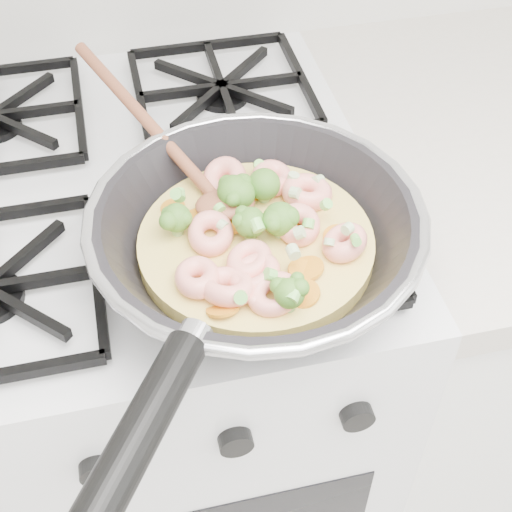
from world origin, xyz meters
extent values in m
cube|color=white|center=(0.00, 1.70, 0.45)|extent=(0.60, 0.60, 0.90)
cube|color=black|center=(0.00, 1.70, 0.91)|extent=(0.56, 0.56, 0.02)
torus|color=silver|center=(0.12, 1.52, 0.98)|extent=(0.34, 0.34, 0.01)
cylinder|color=black|center=(-0.02, 1.31, 0.98)|extent=(0.13, 0.18, 0.03)
cylinder|color=#E7CF64|center=(0.12, 1.52, 0.95)|extent=(0.24, 0.24, 0.02)
ellipsoid|color=brown|center=(0.10, 1.57, 0.97)|extent=(0.07, 0.08, 0.02)
cylinder|color=brown|center=(0.04, 1.70, 0.99)|extent=(0.13, 0.25, 0.07)
torus|color=#FFAB96|center=(0.11, 1.48, 0.97)|extent=(0.07, 0.07, 0.02)
torus|color=#FFAB96|center=(0.11, 1.47, 0.97)|extent=(0.07, 0.08, 0.03)
torus|color=#FFAB96|center=(0.05, 1.47, 0.97)|extent=(0.05, 0.05, 0.02)
torus|color=#FFAB96|center=(0.12, 1.44, 0.97)|extent=(0.06, 0.06, 0.03)
torus|color=#FFAB96|center=(0.16, 1.52, 0.97)|extent=(0.07, 0.07, 0.03)
torus|color=#FFAB96|center=(0.08, 1.46, 0.97)|extent=(0.08, 0.08, 0.03)
torus|color=#FFAB96|center=(0.20, 1.49, 0.97)|extent=(0.07, 0.07, 0.03)
torus|color=#FFAB96|center=(0.08, 1.53, 0.97)|extent=(0.06, 0.06, 0.02)
torus|color=#FFAB96|center=(0.19, 1.57, 0.97)|extent=(0.07, 0.07, 0.02)
torus|color=#FFAB96|center=(0.16, 1.60, 0.97)|extent=(0.07, 0.07, 0.03)
torus|color=#FFAB96|center=(0.11, 1.61, 0.97)|extent=(0.06, 0.06, 0.04)
ellipsoid|color=#4F862C|center=(0.05, 1.55, 0.98)|extent=(0.04, 0.04, 0.03)
ellipsoid|color=#4F862C|center=(0.12, 1.57, 0.98)|extent=(0.04, 0.04, 0.03)
ellipsoid|color=#4F862C|center=(0.11, 1.57, 0.98)|extent=(0.05, 0.05, 0.03)
ellipsoid|color=#4F862C|center=(0.13, 1.43, 0.98)|extent=(0.04, 0.04, 0.03)
ellipsoid|color=#4F862C|center=(0.12, 1.52, 0.98)|extent=(0.04, 0.04, 0.03)
ellipsoid|color=#4F862C|center=(0.15, 1.52, 0.98)|extent=(0.04, 0.04, 0.03)
ellipsoid|color=#4F862C|center=(0.14, 1.58, 0.98)|extent=(0.04, 0.04, 0.03)
cylinder|color=orange|center=(0.13, 1.59, 0.96)|extent=(0.04, 0.04, 0.01)
cylinder|color=orange|center=(0.15, 1.44, 0.96)|extent=(0.05, 0.05, 0.01)
cylinder|color=orange|center=(0.20, 1.50, 0.96)|extent=(0.04, 0.04, 0.01)
cylinder|color=orange|center=(0.16, 1.47, 0.96)|extent=(0.04, 0.04, 0.01)
cylinder|color=orange|center=(0.15, 1.47, 0.96)|extent=(0.04, 0.04, 0.00)
cylinder|color=orange|center=(0.10, 1.55, 0.96)|extent=(0.04, 0.04, 0.01)
cylinder|color=orange|center=(0.11, 1.47, 0.96)|extent=(0.05, 0.05, 0.01)
cylinder|color=orange|center=(0.07, 1.44, 0.96)|extent=(0.04, 0.04, 0.01)
cylinder|color=orange|center=(0.06, 1.56, 0.96)|extent=(0.04, 0.04, 0.01)
cylinder|color=orange|center=(0.15, 1.53, 0.96)|extent=(0.04, 0.04, 0.01)
cylinder|color=orange|center=(0.16, 1.53, 0.96)|extent=(0.04, 0.04, 0.01)
cylinder|color=orange|center=(0.05, 1.58, 0.96)|extent=(0.03, 0.03, 0.00)
cylinder|color=#B5D495|center=(0.17, 1.58, 0.97)|extent=(0.01, 0.01, 0.01)
cylinder|color=#75CD52|center=(0.17, 1.51, 0.98)|extent=(0.01, 0.01, 0.01)
cylinder|color=#75CD52|center=(0.09, 1.55, 0.98)|extent=(0.01, 0.01, 0.01)
cylinder|color=#75CD52|center=(0.12, 1.51, 0.98)|extent=(0.01, 0.01, 0.01)
cylinder|color=#B5D495|center=(0.14, 1.47, 0.98)|extent=(0.01, 0.01, 0.01)
cylinder|color=#75CD52|center=(0.09, 1.44, 0.98)|extent=(0.01, 0.01, 0.01)
cylinder|color=#75CD52|center=(0.21, 1.47, 0.98)|extent=(0.01, 0.01, 0.01)
cylinder|color=#75CD52|center=(0.12, 1.45, 0.98)|extent=(0.01, 0.01, 0.01)
cylinder|color=#B5D495|center=(0.20, 1.49, 0.98)|extent=(0.01, 0.01, 0.01)
cylinder|color=#75CD52|center=(0.13, 1.42, 0.98)|extent=(0.01, 0.01, 0.01)
cylinder|color=#B5D495|center=(0.20, 1.57, 0.97)|extent=(0.01, 0.01, 0.01)
cylinder|color=#B5D495|center=(0.09, 1.53, 0.97)|extent=(0.01, 0.01, 0.01)
cylinder|color=#75CD52|center=(0.05, 1.57, 0.98)|extent=(0.01, 0.01, 0.01)
cylinder|color=#75CD52|center=(0.19, 1.53, 0.98)|extent=(0.01, 0.01, 0.01)
cylinder|color=#75CD52|center=(0.15, 1.61, 0.97)|extent=(0.01, 0.01, 0.01)
cylinder|color=#B5D495|center=(0.17, 1.56, 0.98)|extent=(0.01, 0.01, 0.01)
cylinder|color=#B5D495|center=(0.18, 1.48, 0.98)|extent=(0.01, 0.01, 0.01)
cylinder|color=#75CD52|center=(0.05, 1.57, 0.99)|extent=(0.01, 0.01, 0.01)
cylinder|color=#B5D495|center=(0.16, 1.50, 0.98)|extent=(0.01, 0.01, 0.01)
camera|label=1|loc=(0.01, 1.02, 1.46)|focal=50.93mm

